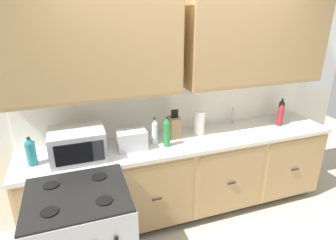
# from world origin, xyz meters

# --- Properties ---
(ground_plane) EXTENTS (8.21, 8.21, 0.00)m
(ground_plane) POSITION_xyz_m (0.00, 0.00, 0.00)
(ground_plane) COLOR #B2A893
(wall_unit) EXTENTS (4.48, 0.40, 2.53)m
(wall_unit) POSITION_xyz_m (0.00, 0.50, 1.67)
(wall_unit) COLOR white
(wall_unit) RESTS_ON ground_plane
(counter_run) EXTENTS (3.31, 0.64, 0.92)m
(counter_run) POSITION_xyz_m (0.00, 0.30, 0.47)
(counter_run) COLOR black
(counter_run) RESTS_ON ground_plane
(microwave) EXTENTS (0.48, 0.37, 0.28)m
(microwave) POSITION_xyz_m (-1.07, 0.24, 1.06)
(microwave) COLOR #B7B7BC
(microwave) RESTS_ON counter_run
(toaster) EXTENTS (0.28, 0.18, 0.19)m
(toaster) POSITION_xyz_m (-0.57, 0.26, 1.02)
(toaster) COLOR #B7B7BC
(toaster) RESTS_ON counter_run
(knife_block) EXTENTS (0.11, 0.14, 0.31)m
(knife_block) POSITION_xyz_m (-0.09, 0.39, 1.04)
(knife_block) COLOR #9C794E
(knife_block) RESTS_ON counter_run
(sink_faucet) EXTENTS (0.02, 0.02, 0.20)m
(sink_faucet) POSITION_xyz_m (0.68, 0.51, 1.02)
(sink_faucet) COLOR #B2B5BA
(sink_faucet) RESTS_ON counter_run
(paper_towel_roll) EXTENTS (0.12, 0.12, 0.26)m
(paper_towel_roll) POSITION_xyz_m (0.19, 0.37, 1.05)
(paper_towel_roll) COLOR white
(paper_towel_roll) RESTS_ON counter_run
(bottle_dark) EXTENTS (0.07, 0.07, 0.27)m
(bottle_dark) POSITION_xyz_m (1.29, 0.42, 1.06)
(bottle_dark) COLOR black
(bottle_dark) RESTS_ON counter_run
(bottle_clear) EXTENTS (0.06, 0.06, 0.28)m
(bottle_clear) POSITION_xyz_m (-0.33, 0.30, 1.06)
(bottle_clear) COLOR silver
(bottle_clear) RESTS_ON counter_run
(bottle_red) EXTENTS (0.07, 0.07, 0.27)m
(bottle_red) POSITION_xyz_m (1.17, 0.28, 1.05)
(bottle_red) COLOR maroon
(bottle_red) RESTS_ON counter_run
(bottle_teal) EXTENTS (0.08, 0.08, 0.26)m
(bottle_teal) POSITION_xyz_m (-1.46, 0.25, 1.05)
(bottle_teal) COLOR #1E707A
(bottle_teal) RESTS_ON counter_run
(bottle_green) EXTENTS (0.07, 0.07, 0.31)m
(bottle_green) POSITION_xyz_m (-0.23, 0.21, 1.07)
(bottle_green) COLOR #237A38
(bottle_green) RESTS_ON counter_run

